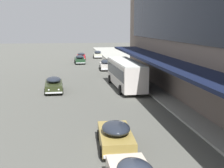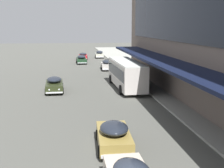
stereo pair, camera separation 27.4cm
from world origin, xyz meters
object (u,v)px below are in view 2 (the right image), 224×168
(transit_bus_kerbside_front, at_px, (126,73))
(sedan_far_back, at_px, (107,65))
(sedan_oncoming_rear, at_px, (99,54))
(sedan_oncoming_front, at_px, (114,135))
(sedan_trailing_near, at_px, (54,84))
(sedan_lead_mid, at_px, (81,59))
(sedan_second_mid, at_px, (83,56))

(transit_bus_kerbside_front, bearing_deg, sedan_far_back, 91.61)
(sedan_oncoming_rear, bearing_deg, sedan_oncoming_front, -94.54)
(sedan_oncoming_front, bearing_deg, sedan_oncoming_rear, 85.46)
(sedan_trailing_near, xyz_separation_m, sedan_far_back, (7.58, 15.93, 0.03))
(sedan_oncoming_front, bearing_deg, sedan_lead_mid, 90.36)
(transit_bus_kerbside_front, distance_m, sedan_trailing_near, 8.10)
(sedan_lead_mid, height_order, sedan_second_mid, sedan_lead_mid)
(transit_bus_kerbside_front, height_order, sedan_oncoming_front, transit_bus_kerbside_front)
(sedan_trailing_near, relative_size, sedan_oncoming_rear, 1.07)
(transit_bus_kerbside_front, bearing_deg, sedan_oncoming_rear, 89.56)
(sedan_lead_mid, xyz_separation_m, sedan_second_mid, (0.61, 7.18, -0.05))
(sedan_second_mid, bearing_deg, sedan_lead_mid, -94.83)
(sedan_lead_mid, relative_size, sedan_far_back, 1.00)
(sedan_trailing_near, bearing_deg, sedan_oncoming_rear, 76.83)
(sedan_far_back, bearing_deg, sedan_lead_mid, 112.03)
(transit_bus_kerbside_front, height_order, sedan_trailing_near, transit_bus_kerbside_front)
(sedan_oncoming_rear, xyz_separation_m, sedan_second_mid, (-3.78, -3.10, -0.05))
(sedan_oncoming_front, xyz_separation_m, sedan_trailing_near, (-4.15, 16.61, 0.01))
(sedan_far_back, bearing_deg, sedan_trailing_near, -115.46)
(sedan_oncoming_front, bearing_deg, sedan_trailing_near, 104.03)
(transit_bus_kerbside_front, relative_size, sedan_oncoming_rear, 2.28)
(transit_bus_kerbside_front, distance_m, sedan_second_mid, 31.76)
(sedan_trailing_near, height_order, sedan_second_mid, sedan_trailing_near)
(sedan_lead_mid, height_order, sedan_oncoming_rear, sedan_lead_mid)
(sedan_oncoming_front, relative_size, sedan_second_mid, 0.90)
(sedan_lead_mid, distance_m, sedan_far_back, 9.86)
(sedan_trailing_near, distance_m, sedan_oncoming_rear, 36.30)
(transit_bus_kerbside_front, bearing_deg, sedan_lead_mid, 99.61)
(sedan_oncoming_rear, distance_m, sedan_far_back, 19.43)
(sedan_lead_mid, relative_size, sedan_second_mid, 0.92)
(sedan_oncoming_front, distance_m, sedan_lead_mid, 41.67)
(sedan_trailing_near, height_order, sedan_oncoming_rear, sedan_trailing_near)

